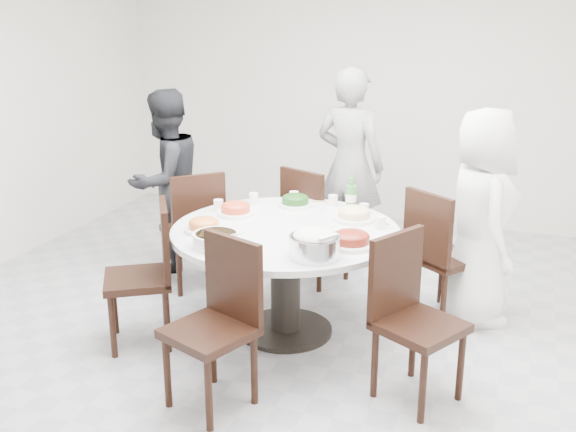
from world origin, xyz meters
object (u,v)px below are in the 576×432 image
(chair_se, at_px, (420,322))
(beverage_bottle, at_px, (351,195))
(diner_right, at_px, (480,218))
(dining_table, at_px, (286,281))
(chair_ne, at_px, (445,254))
(chair_sw, at_px, (137,276))
(rice_bowl, at_px, (315,247))
(chair_n, at_px, (317,224))
(chair_nw, at_px, (192,228))
(diner_left, at_px, (166,181))
(diner_middle, at_px, (350,166))
(chair_s, at_px, (209,328))
(soup_bowl, at_px, (216,240))

(chair_se, height_order, beverage_bottle, beverage_bottle)
(diner_right, bearing_deg, beverage_bottle, 78.02)
(dining_table, height_order, chair_ne, chair_ne)
(dining_table, xyz_separation_m, chair_ne, (0.97, 0.61, 0.10))
(chair_sw, xyz_separation_m, rice_bowl, (1.19, 0.03, 0.34))
(chair_n, xyz_separation_m, chair_se, (1.05, -1.47, 0.00))
(dining_table, relative_size, chair_nw, 1.58)
(chair_se, distance_m, diner_left, 2.69)
(chair_ne, height_order, beverage_bottle, beverage_bottle)
(dining_table, height_order, diner_middle, diner_middle)
(dining_table, relative_size, rice_bowl, 5.01)
(chair_s, bearing_deg, chair_nw, 142.14)
(chair_sw, distance_m, diner_right, 2.34)
(chair_se, height_order, rice_bowl, chair_se)
(diner_middle, height_order, beverage_bottle, diner_middle)
(chair_n, relative_size, diner_middle, 0.57)
(chair_sw, xyz_separation_m, diner_right, (2.04, 1.11, 0.28))
(diner_middle, bearing_deg, chair_sw, 76.65)
(chair_ne, bearing_deg, dining_table, 67.93)
(chair_n, bearing_deg, diner_right, -170.04)
(chair_se, bearing_deg, soup_bowl, 117.20)
(chair_ne, relative_size, beverage_bottle, 3.77)
(chair_ne, height_order, chair_s, same)
(diner_left, bearing_deg, chair_ne, 101.41)
(diner_left, height_order, beverage_bottle, diner_left)
(rice_bowl, relative_size, soup_bowl, 1.06)
(dining_table, bearing_deg, chair_se, -27.77)
(chair_sw, relative_size, soup_bowl, 3.37)
(diner_left, distance_m, rice_bowl, 2.09)
(chair_se, xyz_separation_m, soup_bowl, (-1.25, 0.05, 0.32))
(chair_s, distance_m, diner_right, 2.08)
(chair_nw, xyz_separation_m, rice_bowl, (1.30, -0.96, 0.34))
(diner_left, height_order, soup_bowl, diner_left)
(beverage_bottle, bearing_deg, chair_sw, -141.00)
(chair_s, xyz_separation_m, diner_middle, (0.13, 2.49, 0.36))
(diner_right, bearing_deg, diner_middle, 29.99)
(chair_nw, distance_m, diner_right, 2.18)
(chair_sw, distance_m, diner_middle, 2.20)
(chair_n, bearing_deg, chair_se, 148.93)
(chair_s, xyz_separation_m, soup_bowl, (-0.19, 0.50, 0.32))
(chair_nw, relative_size, diner_middle, 0.57)
(chair_sw, relative_size, diner_right, 0.63)
(chair_se, xyz_separation_m, beverage_bottle, (-0.66, 1.00, 0.40))
(chair_n, distance_m, chair_nw, 0.99)
(diner_right, bearing_deg, chair_sw, 95.74)
(chair_se, bearing_deg, chair_ne, 29.59)
(chair_n, distance_m, rice_bowl, 1.48)
(chair_n, distance_m, diner_right, 1.32)
(chair_se, bearing_deg, diner_middle, 54.08)
(chair_sw, bearing_deg, dining_table, 86.62)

